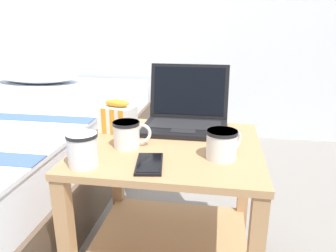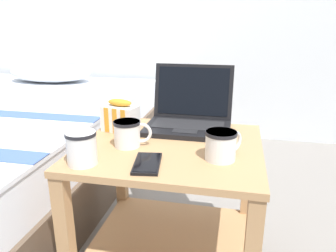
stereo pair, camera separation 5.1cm
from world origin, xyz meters
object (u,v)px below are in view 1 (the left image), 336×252
Objects in this scene: laptop at (186,115)px; cell_phone at (149,164)px; mug_front_right at (83,148)px; mug_front_left at (127,133)px; snack_bag at (117,118)px; mug_mid_center at (222,143)px.

laptop is 2.06× the size of cell_phone.
laptop is at bearing 57.74° from mug_front_right.
cell_phone is at bearing -52.27° from mug_front_left.
laptop is 2.21× the size of snack_bag.
mug_front_right is at bearing -118.40° from mug_front_left.
mug_front_right is 0.83× the size of cell_phone.
laptop is 0.32m from mug_mid_center.
laptop is at bearing 115.85° from mug_mid_center.
mug_mid_center is at bearing -64.15° from laptop.
mug_front_right reaches higher than mug_front_left.
mug_front_left is at bearing 61.60° from mug_front_right.
laptop is 0.30m from mug_front_left.
cell_phone is at bearing -157.13° from mug_mid_center.
snack_bag is 0.93× the size of cell_phone.
mug_front_right is 0.89× the size of snack_bag.
snack_bag is at bearing 123.28° from cell_phone.
mug_front_left is 0.81× the size of cell_phone.
mug_front_left is 0.18m from mug_front_right.
snack_bag is at bearing 154.11° from mug_mid_center.
cell_phone is at bearing -100.12° from laptop.
snack_bag is at bearing 118.77° from mug_front_left.
mug_mid_center is 0.23m from cell_phone.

